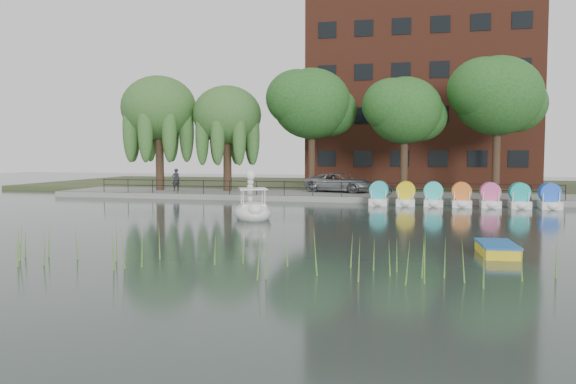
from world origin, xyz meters
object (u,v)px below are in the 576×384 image
at_px(minivan, 340,181).
at_px(yellow_rowboat, 497,248).
at_px(bicycle, 396,188).
at_px(pedestrian, 176,178).
at_px(swan_boat, 253,208).

relative_size(minivan, yellow_rowboat, 2.62).
distance_m(bicycle, pedestrian, 16.91).
xyz_separation_m(minivan, bicycle, (4.26, -2.26, -0.33)).
bearing_deg(pedestrian, minivan, 141.73).
height_order(minivan, yellow_rowboat, minivan).
bearing_deg(bicycle, swan_boat, 146.61).
xyz_separation_m(pedestrian, yellow_rowboat, (21.10, -21.01, -1.17)).
height_order(swan_boat, yellow_rowboat, swan_boat).
bearing_deg(yellow_rowboat, swan_boat, 139.96).
bearing_deg(minivan, bicycle, -104.24).
height_order(bicycle, swan_boat, swan_boat).
xyz_separation_m(pedestrian, swan_boat, (10.33, -13.26, -0.85)).
height_order(pedestrian, yellow_rowboat, pedestrian).
xyz_separation_m(swan_boat, yellow_rowboat, (10.77, -7.75, -0.32)).
relative_size(bicycle, swan_boat, 0.51).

